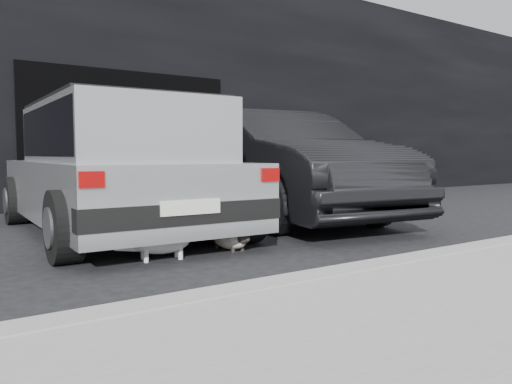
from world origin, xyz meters
TOP-DOWN VIEW (x-y plane):
  - ground at (0.00, 0.00)m, footprint 80.00×80.00m
  - building_facade at (1.00, 6.00)m, footprint 34.00×4.00m
  - garage_opening at (1.00, 3.99)m, footprint 4.00×0.10m
  - curb at (1.00, -2.60)m, footprint 18.00×0.25m
  - silver_hatchback at (-0.33, 0.82)m, footprint 2.32×4.54m
  - second_car at (2.21, 0.94)m, footprint 2.43×5.38m
  - cat_siamese at (0.27, -0.96)m, footprint 0.29×0.71m
  - cat_white at (-0.48, -0.98)m, footprint 0.83×0.37m

SIDE VIEW (x-z plane):
  - ground at x=0.00m, z-range 0.00..0.00m
  - curb at x=1.00m, z-range 0.00..0.12m
  - cat_siamese at x=0.27m, z-range -0.01..0.24m
  - cat_white at x=-0.48m, z-range -0.01..0.38m
  - second_car at x=2.21m, z-range 0.00..1.71m
  - silver_hatchback at x=-0.33m, z-range 0.08..1.73m
  - garage_opening at x=1.00m, z-range 0.00..2.60m
  - building_facade at x=1.00m, z-range 0.00..5.00m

